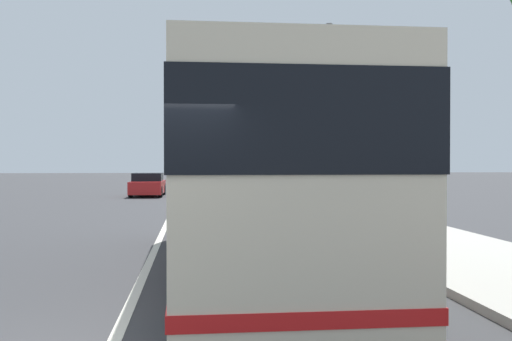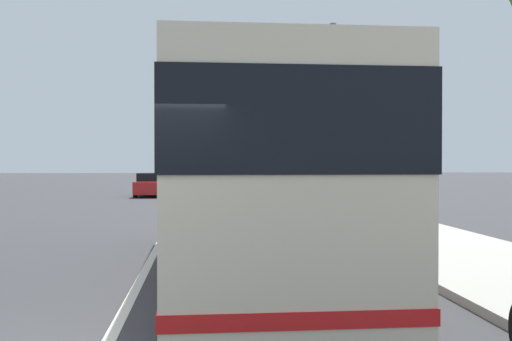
{
  "view_description": "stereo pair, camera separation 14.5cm",
  "coord_description": "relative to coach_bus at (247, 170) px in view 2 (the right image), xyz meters",
  "views": [
    {
      "loc": [
        -6.04,
        -0.89,
        2.0
      ],
      "look_at": [
        5.76,
        -2.11,
        1.84
      ],
      "focal_mm": 42.16,
      "sensor_mm": 36.0,
      "label": 1
    },
    {
      "loc": [
        -6.06,
        -1.03,
        2.0
      ],
      "look_at": [
        5.76,
        -2.11,
        1.84
      ],
      "focal_mm": 42.16,
      "sensor_mm": 36.0,
      "label": 2
    }
  ],
  "objects": [
    {
      "name": "car_ahead_same_lane",
      "position": [
        25.17,
        3.68,
        -1.21
      ],
      "size": [
        4.51,
        1.95,
        1.38
      ],
      "rotation": [
        0.0,
        0.0,
        3.13
      ],
      "color": "red",
      "rests_on": "ground"
    },
    {
      "name": "coach_bus",
      "position": [
        0.0,
        0.0,
        0.0
      ],
      "size": [
        11.37,
        2.69,
        3.21
      ],
      "rotation": [
        0.0,
        0.0,
        0.01
      ],
      "color": "beige",
      "rests_on": "ground"
    },
    {
      "name": "car_behind_bus",
      "position": [
        42.2,
        -0.54,
        -1.18
      ],
      "size": [
        4.7,
        2.06,
        1.41
      ],
      "rotation": [
        0.0,
        0.0,
        0.06
      ],
      "color": "silver",
      "rests_on": "ground"
    },
    {
      "name": "car_far_distant",
      "position": [
        34.16,
        -0.57,
        -1.16
      ],
      "size": [
        4.64,
        1.89,
        1.47
      ],
      "rotation": [
        0.0,
        0.0,
        -0.01
      ],
      "color": "gold",
      "rests_on": "ground"
    },
    {
      "name": "sidewalk_curb",
      "position": [
        5.2,
        -4.58,
        -1.79
      ],
      "size": [
        110.0,
        3.6,
        0.14
      ],
      "primitive_type": "cube",
      "color": "#B2ADA3",
      "rests_on": "ground"
    },
    {
      "name": "utility_pole",
      "position": [
        12.21,
        -4.3,
        1.84
      ],
      "size": [
        0.25,
        0.25,
        7.42
      ],
      "primitive_type": "cylinder",
      "color": "slate",
      "rests_on": "ground"
    },
    {
      "name": "lane_divider_line",
      "position": [
        5.2,
        1.85,
        -1.86
      ],
      "size": [
        110.0,
        0.16,
        0.01
      ],
      "primitive_type": "cube",
      "color": "silver",
      "rests_on": "ground"
    }
  ]
}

